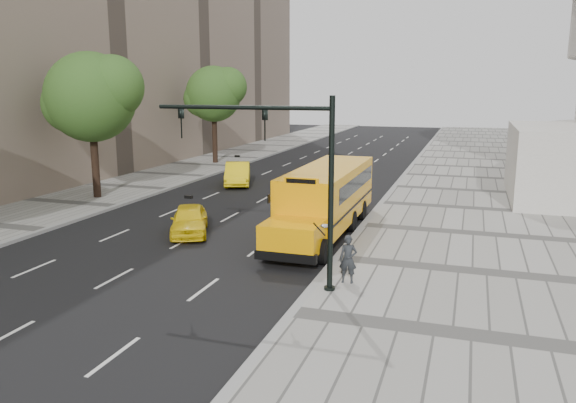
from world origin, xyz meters
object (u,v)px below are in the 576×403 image
(pedestrian, at_px, (348,259))
(taxi_near, at_px, (189,220))
(taxi_far, at_px, (238,174))
(tree_b, at_px, (92,96))
(tree_c, at_px, (215,93))
(traffic_signal, at_px, (289,168))
(school_bus, at_px, (327,194))

(pedestrian, bearing_deg, taxi_near, 148.15)
(taxi_far, bearing_deg, tree_b, -149.97)
(tree_c, distance_m, traffic_signal, 31.53)
(taxi_near, relative_size, pedestrian, 2.42)
(tree_c, bearing_deg, taxi_far, -56.85)
(taxi_near, relative_size, taxi_far, 0.85)
(tree_c, relative_size, pedestrian, 5.13)
(traffic_signal, bearing_deg, tree_c, 119.73)
(taxi_near, height_order, pedestrian, pedestrian)
(taxi_near, bearing_deg, school_bus, -2.21)
(tree_b, height_order, traffic_signal, tree_b)
(tree_b, bearing_deg, tree_c, 90.03)
(traffic_signal, bearing_deg, school_bus, 95.05)
(tree_c, height_order, school_bus, tree_c)
(tree_c, xyz_separation_m, school_bus, (14.91, -19.50, -4.31))
(taxi_far, xyz_separation_m, traffic_signal, (9.69, -18.27, 3.33))
(traffic_signal, bearing_deg, taxi_near, 140.63)
(school_bus, bearing_deg, tree_c, 127.41)
(taxi_near, xyz_separation_m, traffic_signal, (6.55, -5.37, 3.42))
(tree_c, height_order, taxi_far, tree_c)
(taxi_far, xyz_separation_m, pedestrian, (11.52, -17.42, 0.20))
(school_bus, relative_size, pedestrian, 7.06)
(tree_b, xyz_separation_m, taxi_near, (9.04, -5.55, -5.42))
(traffic_signal, bearing_deg, pedestrian, 25.01)
(pedestrian, bearing_deg, tree_b, 146.47)
(school_bus, xyz_separation_m, taxi_far, (-9.00, 10.44, -1.00))
(school_bus, height_order, traffic_signal, traffic_signal)
(tree_b, distance_m, traffic_signal, 19.14)
(tree_b, relative_size, taxi_far, 1.86)
(tree_b, xyz_separation_m, school_bus, (14.90, -3.09, -4.33))
(school_bus, height_order, pedestrian, school_bus)
(tree_c, height_order, taxi_near, tree_c)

